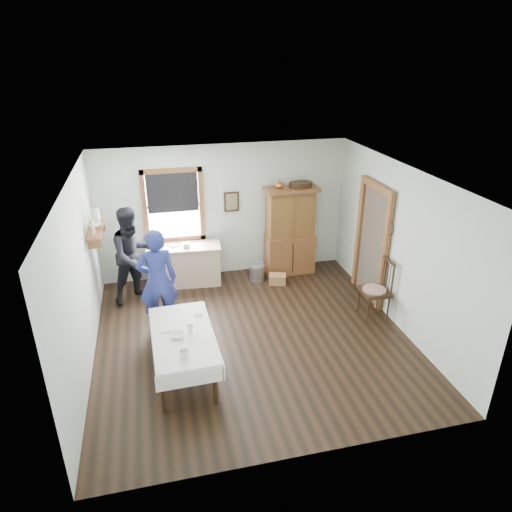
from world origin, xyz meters
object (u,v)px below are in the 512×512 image
china_hutch (290,231)px  figure_dark (134,258)px  pail (257,273)px  wicker_basket (277,279)px  work_counter (185,265)px  dining_table (184,353)px  spindle_chair (375,289)px  woman_blue (158,284)px

china_hutch → figure_dark: china_hutch is taller
pail → wicker_basket: bearing=-33.0°
pail → figure_dark: 2.48m
work_counter → dining_table: (-0.27, -2.80, -0.07)m
work_counter → pail: size_ratio=4.32×
spindle_chair → pail: 2.50m
pail → figure_dark: (-2.37, -0.21, 0.67)m
dining_table → figure_dark: bearing=105.6°
work_counter → china_hutch: china_hutch is taller
work_counter → figure_dark: (-0.94, -0.40, 0.43)m
woman_blue → dining_table: bearing=97.5°
spindle_chair → pail: size_ratio=3.33×
pail → woman_blue: (-1.99, -1.30, 0.66)m
dining_table → wicker_basket: (2.07, 2.37, -0.24)m
pail → figure_dark: size_ratio=0.20×
pail → wicker_basket: pail is taller
spindle_chair → china_hutch: bearing=114.2°
work_counter → china_hutch: (2.20, 0.05, 0.51)m
china_hutch → wicker_basket: bearing=-130.0°
china_hutch → woman_blue: 3.15m
pail → wicker_basket: size_ratio=0.99×
work_counter → china_hutch: size_ratio=0.78×
wicker_basket → woman_blue: woman_blue is taller
dining_table → spindle_chair: size_ratio=1.52×
spindle_chair → woman_blue: size_ratio=0.67×
work_counter → spindle_chair: 3.70m
dining_table → china_hutch: bearing=49.1°
work_counter → woman_blue: bearing=-105.6°
figure_dark → pail: bearing=-23.9°
figure_dark → spindle_chair: bearing=-50.8°
pail → wicker_basket: (0.37, -0.24, -0.07)m
work_counter → pail: work_counter is taller
wicker_basket → figure_dark: bearing=179.4°
work_counter → woman_blue: woman_blue is taller
china_hutch → wicker_basket: (-0.40, -0.48, -0.82)m
dining_table → spindle_chair: 3.46m
wicker_basket → dining_table: bearing=-131.2°
work_counter → spindle_chair: spindle_chair is taller
figure_dark → work_counter: bearing=-5.8°
wicker_basket → work_counter: bearing=166.6°
work_counter → spindle_chair: size_ratio=1.30×
china_hutch → figure_dark: (-3.14, -0.45, -0.08)m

